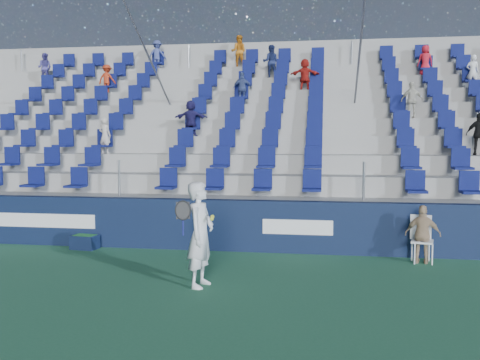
# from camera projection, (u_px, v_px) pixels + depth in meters

# --- Properties ---
(ground) EXTENTS (70.00, 70.00, 0.00)m
(ground) POSITION_uv_depth(u_px,v_px,m) (204.00, 287.00, 9.52)
(ground) COLOR #2D6946
(ground) RESTS_ON ground
(sponsor_wall) EXTENTS (24.00, 0.32, 1.20)m
(sponsor_wall) POSITION_uv_depth(u_px,v_px,m) (234.00, 225.00, 12.57)
(sponsor_wall) COLOR #0F1A38
(sponsor_wall) RESTS_ON ground
(grandstand) EXTENTS (24.00, 8.17, 6.63)m
(grandstand) POSITION_uv_depth(u_px,v_px,m) (260.00, 154.00, 17.47)
(grandstand) COLOR gray
(grandstand) RESTS_ON ground
(tennis_player) EXTENTS (0.69, 0.75, 1.89)m
(tennis_player) POSITION_uv_depth(u_px,v_px,m) (200.00, 234.00, 9.51)
(tennis_player) COLOR silver
(tennis_player) RESTS_ON ground
(line_judge_chair) EXTENTS (0.52, 0.54, 1.00)m
(line_judge_chair) POSITION_uv_depth(u_px,v_px,m) (421.00, 235.00, 11.44)
(line_judge_chair) COLOR white
(line_judge_chair) RESTS_ON ground
(line_judge) EXTENTS (0.77, 0.44, 1.24)m
(line_judge) POSITION_uv_depth(u_px,v_px,m) (423.00, 234.00, 11.28)
(line_judge) COLOR tan
(line_judge) RESTS_ON ground
(ball_bin) EXTENTS (0.65, 0.47, 0.34)m
(ball_bin) POSITION_uv_depth(u_px,v_px,m) (85.00, 241.00, 12.77)
(ball_bin) COLOR #101C3D
(ball_bin) RESTS_ON ground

